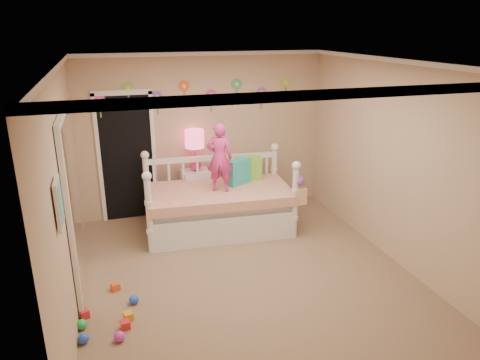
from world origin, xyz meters
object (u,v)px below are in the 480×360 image
object	(u,v)px
daybed	(218,193)
nightstand	(196,192)
table_lamp	(195,144)
child	(220,158)

from	to	relation	value
daybed	nightstand	bearing A→B (deg)	110.25
nightstand	table_lamp	xyz separation A→B (m)	(0.00, 0.00, 0.82)
nightstand	table_lamp	distance (m)	0.82
child	table_lamp	world-z (taller)	child
daybed	nightstand	distance (m)	0.75
nightstand	table_lamp	bearing A→B (deg)	0.00
nightstand	table_lamp	world-z (taller)	table_lamp
table_lamp	child	bearing A→B (deg)	-74.78
table_lamp	daybed	bearing A→B (deg)	-74.05
child	nightstand	world-z (taller)	child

